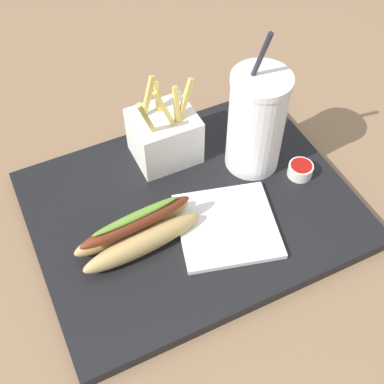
# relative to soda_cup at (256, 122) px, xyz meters

# --- Properties ---
(ground_plane) EXTENTS (2.40, 2.40, 0.02)m
(ground_plane) POSITION_rel_soda_cup_xyz_m (0.12, 0.04, -0.11)
(ground_plane) COLOR #8C6B4C
(food_tray) EXTENTS (0.46, 0.36, 0.02)m
(food_tray) POSITION_rel_soda_cup_xyz_m (0.12, 0.04, -0.09)
(food_tray) COLOR black
(food_tray) RESTS_ON ground_plane
(soda_cup) EXTENTS (0.09, 0.09, 0.24)m
(soda_cup) POSITION_rel_soda_cup_xyz_m (0.00, 0.00, 0.00)
(soda_cup) COLOR white
(soda_cup) RESTS_ON food_tray
(fries_basket) EXTENTS (0.10, 0.08, 0.15)m
(fries_basket) POSITION_rel_soda_cup_xyz_m (0.12, -0.07, -0.04)
(fries_basket) COLOR white
(fries_basket) RESTS_ON food_tray
(hot_dog_1) EXTENTS (0.18, 0.07, 0.07)m
(hot_dog_1) POSITION_rel_soda_cup_xyz_m (0.22, 0.07, -0.06)
(hot_dog_1) COLOR tan
(hot_dog_1) RESTS_ON food_tray
(ketchup_cup_1) EXTENTS (0.04, 0.04, 0.02)m
(ketchup_cup_1) POSITION_rel_soda_cup_xyz_m (-0.05, 0.06, -0.07)
(ketchup_cup_1) COLOR white
(ketchup_cup_1) RESTS_ON food_tray
(napkin_stack) EXTENTS (0.17, 0.16, 0.01)m
(napkin_stack) POSITION_rel_soda_cup_xyz_m (0.10, 0.10, -0.08)
(napkin_stack) COLOR white
(napkin_stack) RESTS_ON food_tray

